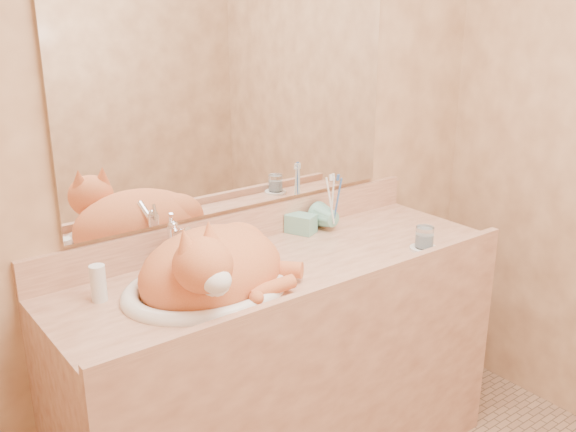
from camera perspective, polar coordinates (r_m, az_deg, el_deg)
wall_back at (r=2.27m, az=-4.46°, el=7.24°), size 2.40×0.02×2.50m
vanity_counter at (r=2.37m, az=-0.22°, el=-13.79°), size 1.60×0.55×0.85m
mirror at (r=2.24m, az=-4.38°, el=10.70°), size 1.30×0.02×0.80m
sink_basin at (r=1.97m, az=-7.34°, el=-4.44°), size 0.58×0.51×0.16m
faucet at (r=2.13m, az=-10.09°, el=-2.48°), size 0.05×0.13×0.18m
cat at (r=1.96m, az=-6.67°, el=-4.31°), size 0.54×0.47×0.27m
soap_dispenser at (r=2.41m, az=2.32°, el=0.13°), size 0.10×0.10×0.16m
toothbrush_cup at (r=2.46m, az=4.09°, el=-0.41°), size 0.11×0.11×0.10m
toothbrushes at (r=2.43m, az=4.13°, el=1.60°), size 0.04×0.04×0.24m
saucer at (r=2.34m, az=11.97°, el=-2.84°), size 0.10×0.10×0.01m
water_glass at (r=2.33m, az=12.04°, el=-1.86°), size 0.06×0.06×0.08m
lotion_bottle at (r=1.98m, az=-16.51°, el=-5.74°), size 0.05×0.05×0.11m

